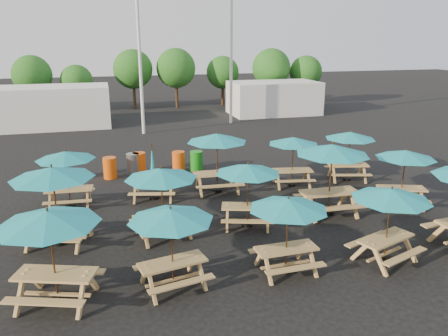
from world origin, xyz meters
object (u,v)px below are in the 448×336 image
object	(u,v)px
picnic_unit_2	(66,158)
picnic_unit_1	(52,177)
picnic_unit_6	(288,208)
picnic_unit_4	(161,177)
waste_bin_2	(133,164)
picnic_unit_13	(406,157)
picnic_unit_14	(350,138)
picnic_unit_8	(217,141)
waste_bin_4	(179,162)
picnic_unit_5	(153,176)
picnic_unit_11	(293,143)
waste_bin_0	(60,171)
waste_bin_5	(196,161)
picnic_unit_7	(248,172)
waste_bin_1	(110,168)
picnic_unit_10	(332,153)
picnic_unit_9	(391,198)
picnic_unit_0	(49,222)
waste_bin_3	(139,163)
picnic_unit_3	(171,219)

from	to	relation	value
picnic_unit_2	picnic_unit_1	bearing A→B (deg)	-88.16
picnic_unit_1	picnic_unit_6	xyz separation A→B (m)	(5.96, -3.31, -0.31)
picnic_unit_4	waste_bin_2	world-z (taller)	picnic_unit_4
picnic_unit_13	picnic_unit_14	bearing A→B (deg)	113.71
picnic_unit_4	picnic_unit_8	xyz separation A→B (m)	(2.67, 3.61, 0.16)
waste_bin_4	picnic_unit_4	bearing A→B (deg)	-103.59
picnic_unit_2	picnic_unit_5	xyz separation A→B (m)	(3.07, 0.01, -0.95)
picnic_unit_11	waste_bin_0	world-z (taller)	picnic_unit_11
waste_bin_5	picnic_unit_5	bearing A→B (deg)	-126.40
picnic_unit_4	picnic_unit_7	bearing A→B (deg)	-9.46
picnic_unit_14	waste_bin_1	bearing A→B (deg)	177.52
picnic_unit_5	picnic_unit_14	xyz separation A→B (m)	(8.45, 0.12, 0.99)
picnic_unit_4	picnic_unit_10	xyz separation A→B (m)	(5.88, 0.30, 0.27)
waste_bin_0	picnic_unit_6	bearing A→B (deg)	-56.51
picnic_unit_1	picnic_unit_13	size ratio (longest dim) A/B	1.13
picnic_unit_11	waste_bin_5	size ratio (longest dim) A/B	2.54
picnic_unit_1	picnic_unit_9	size ratio (longest dim) A/B	1.13
picnic_unit_1	picnic_unit_14	size ratio (longest dim) A/B	1.17
picnic_unit_7	picnic_unit_8	distance (m)	3.54
picnic_unit_0	picnic_unit_9	world-z (taller)	picnic_unit_0
picnic_unit_11	picnic_unit_4	bearing A→B (deg)	-139.88
picnic_unit_4	waste_bin_3	bearing A→B (deg)	80.12
waste_bin_1	waste_bin_4	bearing A→B (deg)	3.67
picnic_unit_1	waste_bin_1	xyz separation A→B (m)	(1.64, 6.26, -1.67)
picnic_unit_7	picnic_unit_9	distance (m)	4.41
picnic_unit_3	picnic_unit_13	bearing A→B (deg)	8.10
picnic_unit_2	waste_bin_1	bearing A→B (deg)	68.50
picnic_unit_3	picnic_unit_11	distance (m)	8.83
waste_bin_1	waste_bin_3	bearing A→B (deg)	20.24
picnic_unit_6	picnic_unit_2	bearing A→B (deg)	130.36
picnic_unit_6	picnic_unit_4	bearing A→B (deg)	131.81
picnic_unit_11	waste_bin_3	size ratio (longest dim) A/B	2.54
picnic_unit_9	waste_bin_0	size ratio (longest dim) A/B	2.85
picnic_unit_4	waste_bin_1	bearing A→B (deg)	91.54
picnic_unit_4	picnic_unit_6	world-z (taller)	picnic_unit_4
picnic_unit_6	picnic_unit_11	xyz separation A→B (m)	(3.03, 6.47, 0.02)
picnic_unit_0	picnic_unit_1	world-z (taller)	picnic_unit_1
picnic_unit_5	picnic_unit_3	bearing A→B (deg)	-79.09
picnic_unit_3	waste_bin_4	world-z (taller)	picnic_unit_3
picnic_unit_9	picnic_unit_11	size ratio (longest dim) A/B	1.12
waste_bin_5	picnic_unit_11	bearing A→B (deg)	-42.74
picnic_unit_3	picnic_unit_7	xyz separation A→B (m)	(2.95, 3.03, 0.03)
picnic_unit_14	waste_bin_5	distance (m)	6.97
picnic_unit_4	waste_bin_4	distance (m)	7.13
picnic_unit_11	waste_bin_5	bearing A→B (deg)	146.79
picnic_unit_10	waste_bin_1	size ratio (longest dim) A/B	2.77
picnic_unit_2	picnic_unit_6	size ratio (longest dim) A/B	1.06
waste_bin_2	waste_bin_5	xyz separation A→B (m)	(2.89, -0.34, 0.00)
waste_bin_4	picnic_unit_5	bearing A→B (deg)	-114.82
picnic_unit_14	waste_bin_0	xyz separation A→B (m)	(-12.13, 3.18, -1.43)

